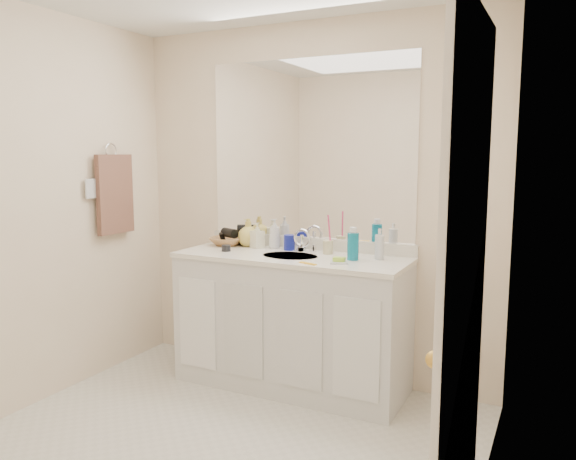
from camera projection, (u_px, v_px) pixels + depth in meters
The scene contains 28 objects.
floor at pixel (202, 459), 2.84m from camera, with size 2.60×2.60×0.00m, color silver.
wall_back at pixel (309, 202), 3.83m from camera, with size 2.60×0.02×2.40m, color #FBE5C4.
wall_left at pixel (13, 211), 3.25m from camera, with size 0.02×2.60×2.40m, color #FBE5C4.
wall_right at pixel (482, 243), 2.10m from camera, with size 0.02×2.60×2.40m, color #FBE5C4.
vanity_cabinet at pixel (291, 323), 3.69m from camera, with size 1.50×0.55×0.85m, color silver.
countertop at pixel (291, 257), 3.63m from camera, with size 1.52×0.57×0.03m, color white.
backsplash at pixel (308, 243), 3.85m from camera, with size 1.52×0.03×0.08m, color silver.
sink_basin at pixel (290, 257), 3.61m from camera, with size 0.37×0.37×0.02m, color beige.
faucet at pixel (302, 243), 3.76m from camera, with size 0.02×0.02×0.11m, color silver.
mirror at pixel (309, 149), 3.77m from camera, with size 1.48×0.01×1.20m, color white.
blue_mug at pixel (289, 243), 3.81m from camera, with size 0.08×0.08×0.10m, color #16209C.
tan_cup at pixel (328, 247), 3.67m from camera, with size 0.07×0.07×0.09m, color beige.
toothbrush at pixel (329, 231), 3.65m from camera, with size 0.01×0.01×0.22m, color #F8417A.
mouthwash_bottle at pixel (353, 246), 3.46m from camera, with size 0.07×0.07×0.17m, color #0C7193.
clear_pump_bottle at pixel (379, 247), 3.47m from camera, with size 0.06×0.06×0.15m, color silver.
soap_dish at pixel (339, 262), 3.36m from camera, with size 0.11×0.08×0.01m, color white.
green_soap at pixel (339, 259), 3.35m from camera, with size 0.07×0.05×0.03m, color #A7DD36.
orange_comb at pixel (308, 263), 3.34m from camera, with size 0.13×0.03×0.01m, color yellow.
dark_jar at pixel (226, 248), 3.77m from camera, with size 0.06×0.06×0.04m, color black.
soap_bottle_white at pixel (275, 234), 3.88m from camera, with size 0.08×0.08×0.20m, color silver.
soap_bottle_cream at pixel (257, 235), 3.90m from camera, with size 0.08×0.08×0.17m, color #EFEAC3.
soap_bottle_yellow at pixel (248, 232), 3.97m from camera, with size 0.15×0.15×0.19m, color #D4BC52.
wicker_basket at pixel (227, 241), 4.01m from camera, with size 0.24×0.24×0.06m, color #9A6A3E.
hair_dryer at pixel (230, 233), 3.99m from camera, with size 0.07×0.07×0.13m, color black.
towel_ring at pixel (111, 151), 3.88m from camera, with size 0.11×0.11×0.01m, color silver.
hand_towel at pixel (115, 194), 3.91m from camera, with size 0.04×0.32×0.55m, color #4F332A.
switch_plate at pixel (91, 189), 3.73m from camera, with size 0.01×0.09×0.13m, color silver.
door at pixel (463, 315), 1.87m from camera, with size 0.02×0.82×2.00m, color white.
Camera 1 is at (1.57, -2.18, 1.54)m, focal length 35.00 mm.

